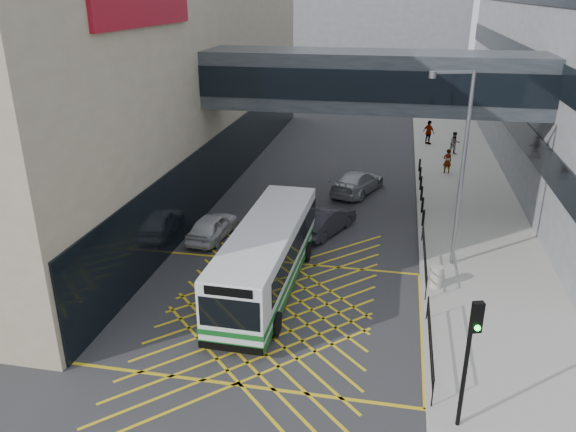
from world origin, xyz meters
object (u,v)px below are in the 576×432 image
Objects in this scene: car_white at (212,226)px; traffic_light at (470,347)px; car_silver at (357,181)px; pedestrian_b at (455,143)px; car_dark at (325,220)px; litter_bin at (436,277)px; street_lamp at (459,160)px; bus at (268,254)px; pedestrian_c at (429,132)px; pedestrian_a at (447,161)px.

traffic_light reaches higher than car_white.
car_silver is 2.85× the size of pedestrian_b.
car_white is 2.47× the size of pedestrian_b.
pedestrian_b is (7.82, 16.72, 0.31)m from car_dark.
litter_bin is at bearing 159.22° from car_dark.
street_lamp is at bearing 70.33° from traffic_light.
car_white is at bearing 40.71° from car_dark.
car_silver is 11.59m from street_lamp.
pedestrian_c is (7.60, 25.75, -0.43)m from bus.
car_white is 22.91m from pedestrian_b.
pedestrian_b is at bearing 83.85° from litter_bin.
bus is at bearing -170.84° from litter_bin.
car_dark is at bearing -156.68° from car_white.
bus is 7.25m from litter_bin.
litter_bin is (11.10, -3.37, -0.04)m from car_white.
litter_bin is (7.10, 1.14, -0.93)m from bus.
pedestrian_b is (13.46, 18.54, 0.34)m from car_white.
street_lamp is 4.48× the size of pedestrian_c.
pedestrian_a reaches higher than car_silver.
bus is 9.24m from street_lamp.
pedestrian_a is (6.95, 11.55, 0.30)m from car_dark.
pedestrian_c is (5.96, 19.41, 0.43)m from car_dark.
bus is 2.48× the size of car_white.
pedestrian_a is at bearing 70.15° from street_lamp.
street_lamp reaches higher than litter_bin.
car_white is 12.62m from street_lamp.
car_silver is 0.56× the size of street_lamp.
street_lamp is 5.15m from litter_bin.
litter_bin is at bearing 132.37° from pedestrian_c.
bus reaches higher than pedestrian_b.
pedestrian_b is at bearing 68.29° from traffic_light.
pedestrian_b is 3.28m from pedestrian_c.
traffic_light is 2.48× the size of pedestrian_b.
pedestrian_c is (0.50, 24.61, 0.51)m from litter_bin.
pedestrian_b is at bearing -117.93° from pedestrian_a.
litter_bin is at bearing 74.26° from traffic_light.
pedestrian_c is at bearing 71.83° from traffic_light.
litter_bin is at bearing -122.02° from street_lamp.
car_silver reaches higher than car_white.
street_lamp is 14.99m from pedestrian_a.
street_lamp is 5.12× the size of pedestrian_b.
street_lamp is at bearing 68.40° from pedestrian_a.
pedestrian_b is (1.70, 19.54, -4.14)m from street_lamp.
car_silver is at bearing -123.21° from car_white.
pedestrian_c is at bearing 88.85° from litter_bin.
street_lamp is (6.12, -2.82, 4.45)m from car_dark.
car_dark is 20.31m from pedestrian_c.
pedestrian_b is (9.46, 23.06, -0.55)m from bus.
pedestrian_b is at bearing 68.79° from bus.
pedestrian_a is (1.17, 25.21, -1.92)m from traffic_light.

